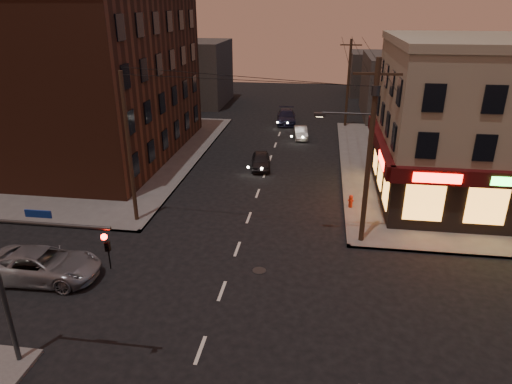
% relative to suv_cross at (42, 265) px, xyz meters
% --- Properties ---
extents(ground, '(120.00, 120.00, 0.00)m').
position_rel_suv_cross_xyz_m(ground, '(8.87, 0.21, -0.77)').
color(ground, black).
rests_on(ground, ground).
extents(sidewalk_ne, '(24.00, 28.00, 0.15)m').
position_rel_suv_cross_xyz_m(sidewalk_ne, '(26.87, 19.21, -0.70)').
color(sidewalk_ne, '#514F4C').
rests_on(sidewalk_ne, ground).
extents(sidewalk_nw, '(24.00, 28.00, 0.15)m').
position_rel_suv_cross_xyz_m(sidewalk_nw, '(-9.13, 19.21, -0.70)').
color(sidewalk_nw, '#514F4C').
rests_on(sidewalk_nw, ground).
extents(pizza_building, '(15.85, 12.85, 10.50)m').
position_rel_suv_cross_xyz_m(pizza_building, '(24.80, 13.64, 4.57)').
color(pizza_building, gray).
rests_on(pizza_building, sidewalk_ne).
extents(brick_apartment, '(12.00, 20.00, 13.00)m').
position_rel_suv_cross_xyz_m(brick_apartment, '(-5.63, 19.21, 5.88)').
color(brick_apartment, '#462316').
rests_on(brick_apartment, sidewalk_nw).
extents(bg_building_ne_a, '(10.00, 12.00, 7.00)m').
position_rel_suv_cross_xyz_m(bg_building_ne_a, '(22.87, 38.21, 2.73)').
color(bg_building_ne_a, '#3F3D3A').
rests_on(bg_building_ne_a, ground).
extents(bg_building_nw, '(9.00, 10.00, 8.00)m').
position_rel_suv_cross_xyz_m(bg_building_nw, '(-4.13, 42.21, 3.23)').
color(bg_building_nw, '#3F3D3A').
rests_on(bg_building_nw, ground).
extents(bg_building_ne_b, '(8.00, 8.00, 6.00)m').
position_rel_suv_cross_xyz_m(bg_building_ne_b, '(20.87, 52.21, 2.23)').
color(bg_building_ne_b, '#3F3D3A').
rests_on(bg_building_ne_b, ground).
extents(utility_pole_main, '(4.20, 0.44, 10.00)m').
position_rel_suv_cross_xyz_m(utility_pole_main, '(15.56, 6.01, 4.99)').
color(utility_pole_main, '#382619').
rests_on(utility_pole_main, sidewalk_ne).
extents(utility_pole_far, '(0.26, 0.26, 9.00)m').
position_rel_suv_cross_xyz_m(utility_pole_far, '(15.67, 32.21, 3.88)').
color(utility_pole_far, '#382619').
rests_on(utility_pole_far, sidewalk_ne).
extents(utility_pole_west, '(0.24, 0.24, 9.00)m').
position_rel_suv_cross_xyz_m(utility_pole_west, '(2.07, 6.71, 3.88)').
color(utility_pole_west, '#382619').
rests_on(utility_pole_west, sidewalk_nw).
extents(traffic_signal, '(4.49, 0.32, 6.47)m').
position_rel_suv_cross_xyz_m(traffic_signal, '(3.30, -5.40, 3.38)').
color(traffic_signal, '#333538').
rests_on(traffic_signal, ground).
extents(suv_cross, '(5.66, 2.76, 1.55)m').
position_rel_suv_cross_xyz_m(suv_cross, '(0.00, 0.00, 0.00)').
color(suv_cross, gray).
rests_on(suv_cross, ground).
extents(sedan_near, '(1.98, 3.93, 1.28)m').
position_rel_suv_cross_xyz_m(sedan_near, '(8.37, 17.55, -0.13)').
color(sedan_near, black).
rests_on(sedan_near, ground).
extents(sedan_mid, '(1.71, 3.67, 1.16)m').
position_rel_suv_cross_xyz_m(sedan_mid, '(11.11, 26.93, -0.19)').
color(sedan_mid, slate).
rests_on(sedan_mid, ground).
extents(sedan_far, '(2.47, 5.16, 1.45)m').
position_rel_suv_cross_xyz_m(sedan_far, '(9.18, 32.92, -0.05)').
color(sedan_far, black).
rests_on(sedan_far, ground).
extents(fire_hydrant, '(0.38, 0.38, 0.85)m').
position_rel_suv_cross_xyz_m(fire_hydrant, '(15.27, 10.45, -0.16)').
color(fire_hydrant, '#9A210E').
rests_on(fire_hydrant, sidewalk_ne).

